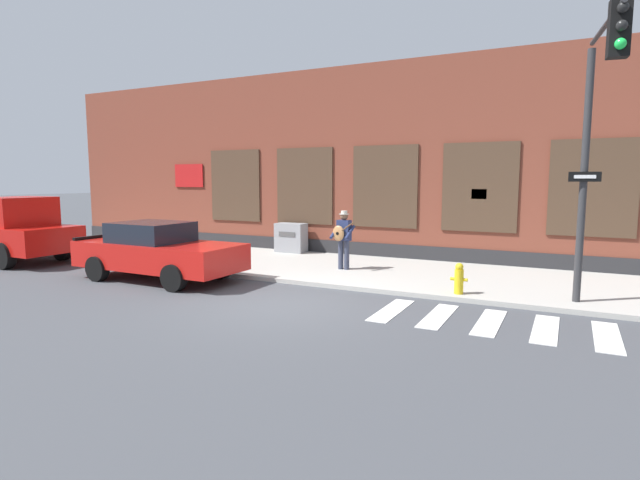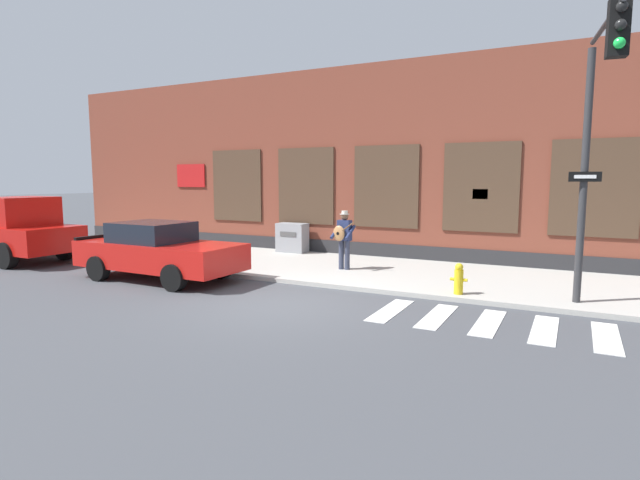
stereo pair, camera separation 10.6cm
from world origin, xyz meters
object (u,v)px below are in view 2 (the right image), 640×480
(red_truck, at_px, (10,229))
(fire_hydrant, at_px, (459,279))
(traffic_light, at_px, (596,119))
(utility_box, at_px, (292,238))
(busker, at_px, (344,236))
(red_car, at_px, (158,251))

(red_truck, xyz_separation_m, fire_hydrant, (14.16, 1.36, -0.60))
(traffic_light, relative_size, utility_box, 4.98)
(traffic_light, bearing_deg, fire_hydrant, 167.23)
(busker, distance_m, fire_hydrant, 3.97)
(red_truck, bearing_deg, traffic_light, 2.73)
(red_car, bearing_deg, fire_hydrant, 10.64)
(traffic_light, height_order, utility_box, traffic_light)
(traffic_light, bearing_deg, red_car, -175.10)
(utility_box, bearing_deg, red_car, -100.42)
(traffic_light, bearing_deg, red_truck, -177.27)
(utility_box, height_order, fire_hydrant, utility_box)
(fire_hydrant, bearing_deg, traffic_light, -12.77)
(busker, relative_size, traffic_light, 0.32)
(red_truck, distance_m, busker, 11.01)
(utility_box, xyz_separation_m, fire_hydrant, (6.59, -3.93, -0.16))
(utility_box, bearing_deg, traffic_light, -26.34)
(red_car, xyz_separation_m, fire_hydrant, (7.58, 1.42, -0.32))
(busker, relative_size, fire_hydrant, 2.39)
(traffic_light, distance_m, utility_box, 10.60)
(traffic_light, bearing_deg, utility_box, 153.66)
(red_car, bearing_deg, red_truck, 179.41)
(red_truck, relative_size, traffic_light, 1.02)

